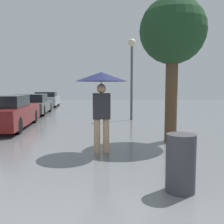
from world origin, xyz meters
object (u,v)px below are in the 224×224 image
Objects in this scene: parked_car_farthest at (47,99)px; street_lamp at (132,62)px; trash_bin at (181,163)px; parked_car_third at (33,105)px; tree at (173,34)px; parked_car_second at (6,113)px; pedestrian at (101,86)px.

street_lamp is (5.48, -9.51, 2.23)m from parked_car_farthest.
parked_car_farthest reaches higher than trash_bin.
parked_car_third is 1.07× the size of tree.
parked_car_farthest is (-0.07, 11.47, -0.02)m from parked_car_second.
trash_bin is at bearing -107.23° from tree.
parked_car_second is 1.02× the size of parked_car_third.
pedestrian is 0.49× the size of parked_car_farthest.
parked_car_third is at bearing 110.79° from trash_bin.
parked_car_third is at bearing 123.68° from tree.
pedestrian is at bearing -69.73° from parked_car_third.
street_lamp is 8.92m from trash_bin.
parked_car_third is (-0.02, 5.39, -0.04)m from parked_car_second.
street_lamp is (-0.22, 5.04, -0.31)m from tree.
pedestrian is at bearing -49.83° from parked_car_second.
street_lamp is 4.42× the size of trash_bin.
parked_car_second reaches higher than trash_bin.
tree reaches higher than parked_car_farthest.
parked_car_farthest is at bearing 102.88° from pedestrian.
tree is at bearing -56.32° from parked_car_third.
parked_car_second is (-3.50, 4.14, -1.02)m from pedestrian.
parked_car_third is at bearing -89.52° from parked_car_farthest.
pedestrian is 0.44× the size of parked_car_third.
tree is at bearing 26.40° from pedestrian.
parked_car_farthest is 11.20m from street_lamp.
parked_car_third is 6.08m from parked_car_farthest.
tree reaches higher than trash_bin.
parked_car_second is 6.89m from tree.
tree reaches higher than parked_car_second.
street_lamp is at bearing 84.17° from trash_bin.
parked_car_second is 1.13× the size of parked_car_farthest.
trash_bin is (4.60, -18.07, -0.15)m from parked_car_farthest.
trash_bin is (1.04, -2.46, -1.18)m from pedestrian.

